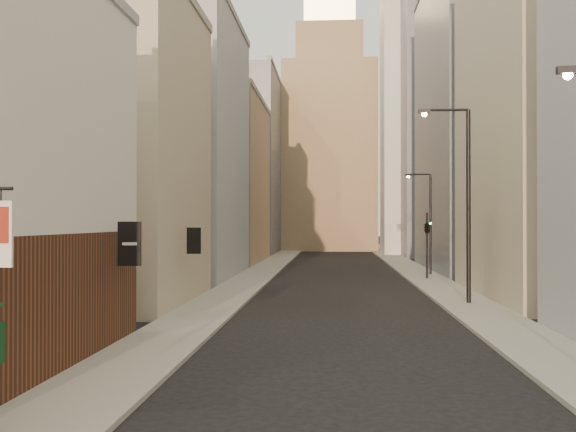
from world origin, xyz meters
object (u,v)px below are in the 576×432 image
at_px(clock_tower, 330,135).
at_px(streetlamp_far, 428,218).
at_px(streetlamp_mid, 463,193).
at_px(traffic_light_right, 427,227).
at_px(white_tower, 413,113).

bearing_deg(clock_tower, streetlamp_far, -80.42).
relative_size(streetlamp_mid, streetlamp_far, 1.26).
xyz_separation_m(streetlamp_mid, traffic_light_right, (0.20, 14.27, -1.91)).
height_order(clock_tower, white_tower, clock_tower).
distance_m(clock_tower, streetlamp_mid, 66.95).
bearing_deg(traffic_light_right, streetlamp_far, -88.89).
relative_size(clock_tower, traffic_light_right, 8.98).
bearing_deg(streetlamp_far, clock_tower, 90.17).
distance_m(white_tower, streetlamp_mid, 53.18).
relative_size(white_tower, streetlamp_mid, 4.07).
height_order(clock_tower, traffic_light_right, clock_tower).
bearing_deg(white_tower, streetlamp_far, -94.99).
height_order(streetlamp_far, traffic_light_right, streetlamp_far).
relative_size(white_tower, streetlamp_far, 5.11).
bearing_deg(white_tower, streetlamp_mid, -94.13).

